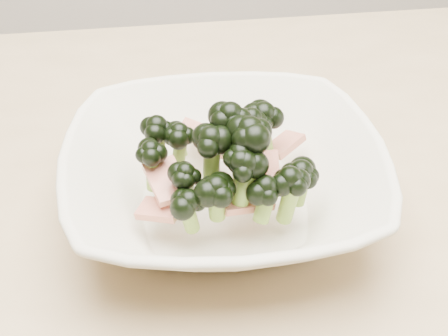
{
  "coord_description": "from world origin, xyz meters",
  "views": [
    {
      "loc": [
        -0.08,
        -0.53,
        1.15
      ],
      "look_at": [
        -0.01,
        -0.06,
        0.8
      ],
      "focal_mm": 50.0,
      "sensor_mm": 36.0,
      "label": 1
    }
  ],
  "objects": [
    {
      "name": "dining_table",
      "position": [
        0.0,
        0.0,
        0.65
      ],
      "size": [
        1.2,
        0.8,
        0.75
      ],
      "color": "tan",
      "rests_on": "ground"
    },
    {
      "name": "broccoli_dish",
      "position": [
        -0.01,
        -0.06,
        0.79
      ],
      "size": [
        0.32,
        0.32,
        0.13
      ],
      "color": "beige",
      "rests_on": "dining_table"
    }
  ]
}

